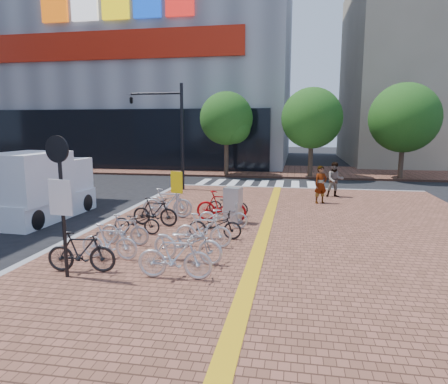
% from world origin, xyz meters
% --- Properties ---
extents(ground, '(120.00, 120.00, 0.00)m').
position_xyz_m(ground, '(0.00, 0.00, 0.00)').
color(ground, black).
rests_on(ground, ground).
extents(sidewalk, '(14.00, 34.00, 0.15)m').
position_xyz_m(sidewalk, '(3.00, -5.00, 0.07)').
color(sidewalk, brown).
rests_on(sidewalk, ground).
extents(tactile_strip, '(0.40, 34.00, 0.01)m').
position_xyz_m(tactile_strip, '(2.00, -5.00, 0.16)').
color(tactile_strip, gold).
rests_on(tactile_strip, sidewalk).
extents(kerb_north, '(14.00, 0.25, 0.15)m').
position_xyz_m(kerb_north, '(3.00, 12.00, 0.08)').
color(kerb_north, gray).
rests_on(kerb_north, ground).
extents(far_sidewalk, '(70.00, 8.00, 0.15)m').
position_xyz_m(far_sidewalk, '(0.00, 21.00, 0.07)').
color(far_sidewalk, brown).
rests_on(far_sidewalk, ground).
extents(department_store, '(36.00, 24.27, 28.00)m').
position_xyz_m(department_store, '(-15.99, 31.95, 13.98)').
color(department_store, gray).
rests_on(department_store, ground).
extents(crosswalk, '(7.50, 4.00, 0.01)m').
position_xyz_m(crosswalk, '(0.50, 14.00, 0.01)').
color(crosswalk, silver).
rests_on(crosswalk, ground).
extents(street_trees, '(16.20, 4.60, 6.35)m').
position_xyz_m(street_trees, '(5.04, 17.45, 4.10)').
color(street_trees, '#38281E').
rests_on(street_trees, far_sidewalk).
extents(bike_0, '(1.74, 0.68, 1.02)m').
position_xyz_m(bike_0, '(-2.10, -2.53, 0.66)').
color(bike_0, black).
rests_on(bike_0, sidewalk).
extents(bike_1, '(1.63, 0.51, 0.97)m').
position_xyz_m(bike_1, '(-1.87, -1.51, 0.63)').
color(bike_1, white).
rests_on(bike_1, sidewalk).
extents(bike_2, '(1.57, 0.51, 0.93)m').
position_xyz_m(bike_2, '(-2.01, -0.22, 0.62)').
color(bike_2, '#A2A2A6').
rests_on(bike_2, sidewalk).
extents(bike_3, '(1.59, 0.56, 0.83)m').
position_xyz_m(bike_3, '(-2.14, 1.02, 0.57)').
color(bike_3, black).
rests_on(bike_3, sidewalk).
extents(bike_4, '(1.73, 0.61, 1.02)m').
position_xyz_m(bike_4, '(-1.92, 2.15, 0.66)').
color(bike_4, black).
rests_on(bike_4, sidewalk).
extents(bike_5, '(1.99, 0.82, 1.16)m').
position_xyz_m(bike_5, '(-1.87, 3.42, 0.73)').
color(bike_5, silver).
rests_on(bike_5, sidewalk).
extents(bike_6, '(1.93, 0.97, 0.97)m').
position_xyz_m(bike_6, '(-2.13, 4.31, 0.63)').
color(bike_6, '#B9B8BD').
rests_on(bike_6, sidewalk).
extents(bike_7, '(1.80, 0.57, 1.07)m').
position_xyz_m(bike_7, '(0.27, -2.55, 0.69)').
color(bike_7, silver).
rests_on(bike_7, sidewalk).
extents(bike_8, '(2.05, 1.01, 1.03)m').
position_xyz_m(bike_8, '(0.25, -1.36, 0.67)').
color(bike_8, '#BCBCC1').
rests_on(bike_8, sidewalk).
extents(bike_9, '(1.70, 0.51, 1.02)m').
position_xyz_m(bike_9, '(0.37, -0.03, 0.66)').
color(bike_9, silver).
rests_on(bike_9, sidewalk).
extents(bike_10, '(1.72, 0.67, 0.89)m').
position_xyz_m(bike_10, '(0.52, 0.89, 0.60)').
color(bike_10, black).
rests_on(bike_10, sidewalk).
extents(bike_11, '(1.74, 0.68, 0.90)m').
position_xyz_m(bike_11, '(0.54, 2.25, 0.60)').
color(bike_11, '#BCBDC1').
rests_on(bike_11, sidewalk).
extents(bike_12, '(1.95, 0.67, 1.15)m').
position_xyz_m(bike_12, '(0.29, 3.23, 0.73)').
color(bike_12, '#AB0C0F').
rests_on(bike_12, sidewalk).
extents(bike_13, '(1.71, 0.81, 0.87)m').
position_xyz_m(bike_13, '(0.37, 4.32, 0.58)').
color(bike_13, black).
rests_on(bike_13, sidewalk).
extents(pedestrian_a, '(0.75, 0.67, 1.74)m').
position_xyz_m(pedestrian_a, '(4.15, 7.52, 1.02)').
color(pedestrian_a, gray).
rests_on(pedestrian_a, sidewalk).
extents(pedestrian_b, '(0.91, 0.75, 1.75)m').
position_xyz_m(pedestrian_b, '(4.94, 9.31, 1.03)').
color(pedestrian_b, '#4B4E5F').
rests_on(pedestrian_b, sidewalk).
extents(utility_box, '(0.70, 0.59, 1.31)m').
position_xyz_m(utility_box, '(0.76, 3.10, 0.81)').
color(utility_box, '#AEADB2').
rests_on(utility_box, sidewalk).
extents(yellow_sign, '(0.49, 0.22, 1.87)m').
position_xyz_m(yellow_sign, '(-1.37, 3.02, 1.45)').
color(yellow_sign, '#B7B7BC').
rests_on(yellow_sign, sidewalk).
extents(notice_sign, '(0.62, 0.18, 3.34)m').
position_xyz_m(notice_sign, '(-2.29, -2.93, 2.26)').
color(notice_sign, black).
rests_on(notice_sign, sidewalk).
extents(traffic_light_pole, '(3.12, 1.20, 5.81)m').
position_xyz_m(traffic_light_pole, '(-4.57, 10.34, 4.16)').
color(traffic_light_pole, black).
rests_on(traffic_light_pole, sidewalk).
extents(box_truck, '(2.16, 4.73, 2.70)m').
position_xyz_m(box_truck, '(-6.96, 2.98, 1.27)').
color(box_truck, white).
rests_on(box_truck, ground).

